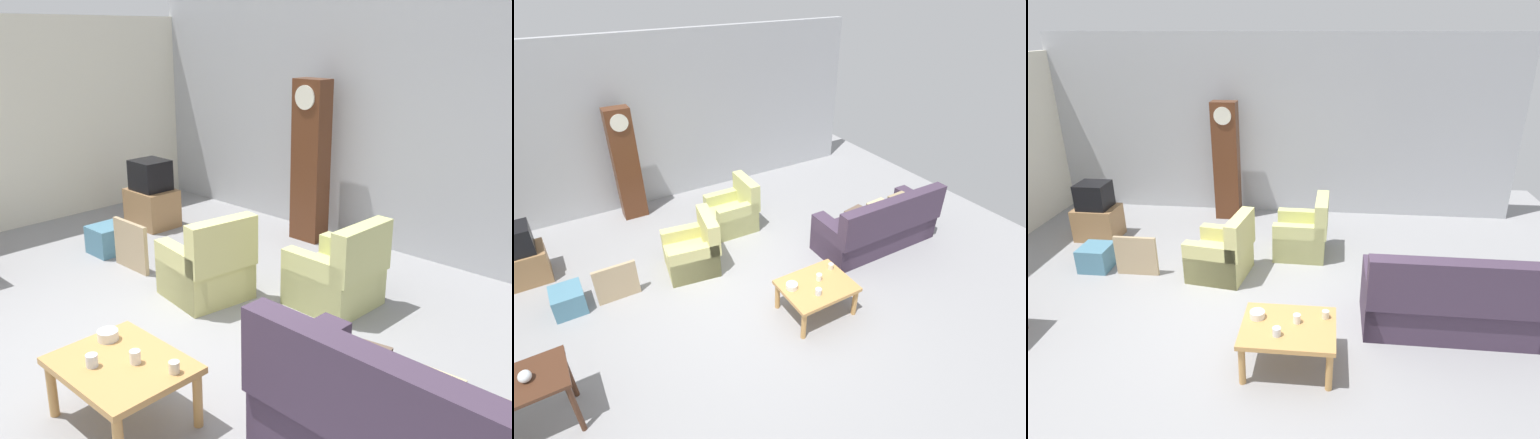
% 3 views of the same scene
% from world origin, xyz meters
% --- Properties ---
extents(ground_plane, '(10.40, 10.40, 0.00)m').
position_xyz_m(ground_plane, '(0.00, 0.00, 0.00)').
color(ground_plane, gray).
extents(garage_door_wall, '(8.40, 0.16, 3.20)m').
position_xyz_m(garage_door_wall, '(0.00, 3.60, 1.60)').
color(garage_door_wall, '#ADAFB5').
rests_on(garage_door_wall, ground_plane).
extents(armchair_olive_near, '(0.89, 0.87, 0.92)m').
position_xyz_m(armchair_olive_near, '(-0.51, 0.98, 0.31)').
color(armchair_olive_near, '#CCC67A').
rests_on(armchair_olive_near, ground_plane).
extents(armchair_olive_far, '(0.81, 0.78, 0.92)m').
position_xyz_m(armchair_olive_far, '(0.58, 1.76, 0.31)').
color(armchair_olive_far, '#C5C67B').
rests_on(armchair_olive_far, ground_plane).
extents(coffee_table_wood, '(0.96, 0.76, 0.48)m').
position_xyz_m(coffee_table_wood, '(0.58, -0.79, 0.41)').
color(coffee_table_wood, tan).
rests_on(coffee_table_wood, ground_plane).
extents(grandfather_clock, '(0.44, 0.30, 2.10)m').
position_xyz_m(grandfather_clock, '(-0.89, 3.12, 1.06)').
color(grandfather_clock, '#562D19').
rests_on(grandfather_clock, ground_plane).
extents(tv_stand_cabinet, '(0.68, 0.52, 0.53)m').
position_xyz_m(tv_stand_cabinet, '(-2.85, 2.00, 0.27)').
color(tv_stand_cabinet, '#997047').
rests_on(tv_stand_cabinet, ground_plane).
extents(tv_crt, '(0.48, 0.44, 0.42)m').
position_xyz_m(tv_crt, '(-2.85, 2.00, 0.74)').
color(tv_crt, black).
rests_on(tv_crt, tv_stand_cabinet).
extents(framed_picture_leaning, '(0.60, 0.05, 0.58)m').
position_xyz_m(framed_picture_leaning, '(-1.72, 0.87, 0.29)').
color(framed_picture_leaning, tan).
rests_on(framed_picture_leaning, ground_plane).
extents(storage_box_blue, '(0.42, 0.44, 0.35)m').
position_xyz_m(storage_box_blue, '(-2.38, 0.98, 0.18)').
color(storage_box_blue, teal).
rests_on(storage_box_blue, ground_plane).
extents(cup_white_porcelain, '(0.08, 0.08, 0.09)m').
position_xyz_m(cup_white_porcelain, '(0.66, -0.72, 0.52)').
color(cup_white_porcelain, white).
rests_on(cup_white_porcelain, coffee_table_wood).
extents(cup_blue_rimmed, '(0.08, 0.08, 0.09)m').
position_xyz_m(cup_blue_rimmed, '(0.48, -0.95, 0.52)').
color(cup_blue_rimmed, silver).
rests_on(cup_blue_rimmed, coffee_table_wood).
extents(cup_cream_tall, '(0.08, 0.08, 0.08)m').
position_xyz_m(cup_cream_tall, '(0.95, -0.61, 0.52)').
color(cup_cream_tall, beige).
rests_on(cup_cream_tall, coffee_table_wood).
extents(bowl_white_stacked, '(0.16, 0.16, 0.07)m').
position_xyz_m(bowl_white_stacked, '(0.25, -0.68, 0.51)').
color(bowl_white_stacked, white).
rests_on(bowl_white_stacked, coffee_table_wood).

